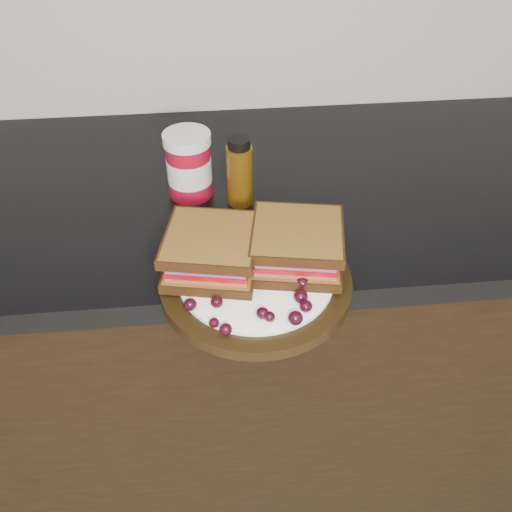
{
  "coord_description": "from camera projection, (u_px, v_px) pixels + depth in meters",
  "views": [
    {
      "loc": [
        0.23,
        0.82,
        1.48
      ],
      "look_at": [
        0.29,
        1.42,
        0.96
      ],
      "focal_mm": 40.0,
      "sensor_mm": 36.0,
      "label": 1
    }
  ],
  "objects": [
    {
      "name": "oil_bottle",
      "position": [
        240.0,
        171.0,
        0.96
      ],
      "size": [
        0.06,
        0.06,
        0.12
      ],
      "primitive_type": "cylinder",
      "rotation": [
        0.0,
        0.0,
        0.38
      ],
      "color": "#492C07",
      "rests_on": "countertop"
    },
    {
      "name": "grape_17",
      "position": [
        203.0,
        280.0,
        0.8
      ],
      "size": [
        0.02,
        0.02,
        0.02
      ],
      "primitive_type": "ellipsoid",
      "color": "black",
      "rests_on": "plate"
    },
    {
      "name": "grape_18",
      "position": [
        214.0,
        255.0,
        0.85
      ],
      "size": [
        0.02,
        0.02,
        0.02
      ],
      "primitive_type": "ellipsoid",
      "color": "black",
      "rests_on": "plate"
    },
    {
      "name": "grape_6",
      "position": [
        295.0,
        318.0,
        0.75
      ],
      "size": [
        0.02,
        0.02,
        0.02
      ],
      "primitive_type": "ellipsoid",
      "color": "black",
      "rests_on": "plate"
    },
    {
      "name": "sandwich_left",
      "position": [
        212.0,
        251.0,
        0.82
      ],
      "size": [
        0.15,
        0.15,
        0.06
      ],
      "primitive_type": null,
      "rotation": [
        0.0,
        0.0,
        -0.2
      ],
      "color": "brown",
      "rests_on": "plate"
    },
    {
      "name": "grape_12",
      "position": [
        304.0,
        255.0,
        0.84
      ],
      "size": [
        0.02,
        0.02,
        0.02
      ],
      "primitive_type": "ellipsoid",
      "color": "black",
      "rests_on": "plate"
    },
    {
      "name": "grape_11",
      "position": [
        300.0,
        264.0,
        0.83
      ],
      "size": [
        0.02,
        0.02,
        0.02
      ],
      "primitive_type": "ellipsoid",
      "color": "black",
      "rests_on": "plate"
    },
    {
      "name": "grape_0",
      "position": [
        190.0,
        304.0,
        0.77
      ],
      "size": [
        0.02,
        0.02,
        0.02
      ],
      "primitive_type": "ellipsoid",
      "color": "black",
      "rests_on": "plate"
    },
    {
      "name": "grape_20",
      "position": [
        212.0,
        279.0,
        0.8
      ],
      "size": [
        0.02,
        0.02,
        0.02
      ],
      "primitive_type": "ellipsoid",
      "color": "black",
      "rests_on": "plate"
    },
    {
      "name": "grape_13",
      "position": [
        292.0,
        242.0,
        0.87
      ],
      "size": [
        0.02,
        0.02,
        0.01
      ],
      "primitive_type": "ellipsoid",
      "color": "black",
      "rests_on": "plate"
    },
    {
      "name": "grape_7",
      "position": [
        306.0,
        306.0,
        0.76
      ],
      "size": [
        0.02,
        0.02,
        0.02
      ],
      "primitive_type": "ellipsoid",
      "color": "black",
      "rests_on": "plate"
    },
    {
      "name": "grape_2",
      "position": [
        214.0,
        323.0,
        0.74
      ],
      "size": [
        0.01,
        0.01,
        0.01
      ],
      "primitive_type": "ellipsoid",
      "color": "black",
      "rests_on": "plate"
    },
    {
      "name": "plate",
      "position": [
        256.0,
        282.0,
        0.83
      ],
      "size": [
        0.28,
        0.28,
        0.02
      ],
      "primitive_type": "cylinder",
      "color": "black",
      "rests_on": "countertop"
    },
    {
      "name": "grape_3",
      "position": [
        226.0,
        329.0,
        0.73
      ],
      "size": [
        0.02,
        0.02,
        0.02
      ],
      "primitive_type": "ellipsoid",
      "color": "black",
      "rests_on": "plate"
    },
    {
      "name": "countertop",
      "position": [
        84.0,
        201.0,
        1.04
      ],
      "size": [
        3.98,
        0.6,
        0.04
      ],
      "primitive_type": "cube",
      "color": "black",
      "rests_on": "base_cabinets"
    },
    {
      "name": "base_cabinets",
      "position": [
        122.0,
        359.0,
        1.33
      ],
      "size": [
        3.96,
        0.58,
        0.86
      ],
      "primitive_type": "cube",
      "color": "black",
      "rests_on": "ground_plane"
    },
    {
      "name": "grape_16",
      "position": [
        194.0,
        270.0,
        0.82
      ],
      "size": [
        0.02,
        0.02,
        0.02
      ],
      "primitive_type": "ellipsoid",
      "color": "black",
      "rests_on": "plate"
    },
    {
      "name": "sandwich_right",
      "position": [
        297.0,
        246.0,
        0.83
      ],
      "size": [
        0.15,
        0.15,
        0.06
      ],
      "primitive_type": null,
      "rotation": [
        0.0,
        0.0,
        -0.18
      ],
      "color": "brown",
      "rests_on": "plate"
    },
    {
      "name": "grape_10",
      "position": [
        318.0,
        271.0,
        0.82
      ],
      "size": [
        0.02,
        0.02,
        0.02
      ],
      "primitive_type": "ellipsoid",
      "color": "black",
      "rests_on": "plate"
    },
    {
      "name": "grape_5",
      "position": [
        270.0,
        317.0,
        0.75
      ],
      "size": [
        0.02,
        0.02,
        0.01
      ],
      "primitive_type": "ellipsoid",
      "color": "black",
      "rests_on": "plate"
    },
    {
      "name": "grape_4",
      "position": [
        263.0,
        313.0,
        0.75
      ],
      "size": [
        0.02,
        0.02,
        0.02
      ],
      "primitive_type": "ellipsoid",
      "color": "black",
      "rests_on": "plate"
    },
    {
      "name": "grape_8",
      "position": [
        301.0,
        297.0,
        0.78
      ],
      "size": [
        0.02,
        0.02,
        0.02
      ],
      "primitive_type": "ellipsoid",
      "color": "black",
      "rests_on": "plate"
    },
    {
      "name": "grape_14",
      "position": [
        211.0,
        247.0,
        0.86
      ],
      "size": [
        0.02,
        0.02,
        0.02
      ],
      "primitive_type": "ellipsoid",
      "color": "black",
      "rests_on": "plate"
    },
    {
      "name": "grape_19",
      "position": [
        205.0,
        262.0,
        0.83
      ],
      "size": [
        0.02,
        0.02,
        0.02
      ],
      "primitive_type": "ellipsoid",
      "color": "black",
      "rests_on": "plate"
    },
    {
      "name": "grape_9",
      "position": [
        302.0,
        282.0,
        0.8
      ],
      "size": [
        0.02,
        0.02,
        0.02
      ],
      "primitive_type": "ellipsoid",
      "color": "black",
      "rests_on": "plate"
    },
    {
      "name": "grape_1",
      "position": [
        217.0,
        302.0,
        0.77
      ],
      "size": [
        0.02,
        0.02,
        0.02
      ],
      "primitive_type": "ellipsoid",
      "color": "black",
      "rests_on": "plate"
    },
    {
      "name": "grape_15",
      "position": [
        216.0,
        259.0,
        0.84
      ],
      "size": [
        0.02,
        0.02,
        0.02
      ],
      "primitive_type": "ellipsoid",
      "color": "black",
      "rests_on": "plate"
    },
    {
      "name": "condiment_jar",
      "position": [
        189.0,
        165.0,
        0.98
      ],
      "size": [
        0.09,
        0.09,
        0.12
      ],
      "primitive_type": "cylinder",
      "rotation": [
        0.0,
        0.0,
        -0.17
      ],
      "color": "maroon",
      "rests_on": "countertop"
    }
  ]
}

